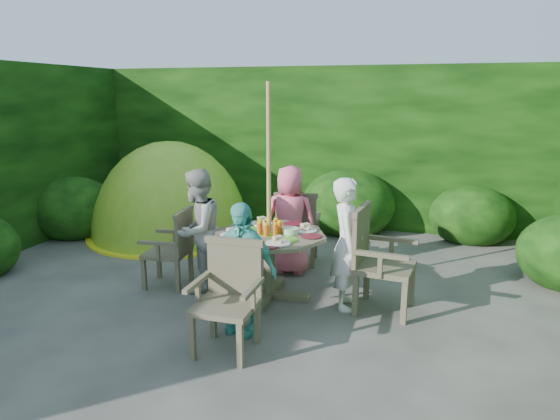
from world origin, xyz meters
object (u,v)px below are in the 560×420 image
(patio_table, at_px, (270,244))
(child_back, at_px, (290,220))
(garden_chair_front, at_px, (229,295))
(child_right, at_px, (347,244))
(dome_tent, at_px, (172,234))
(garden_chair_back, at_px, (297,227))
(garden_chair_right, at_px, (377,258))
(child_left, at_px, (198,231))
(child_front, at_px, (241,268))
(parasol_pole, at_px, (269,194))
(garden_chair_left, at_px, (173,247))

(patio_table, height_order, child_back, child_back)
(garden_chair_front, bearing_deg, child_right, 54.11)
(dome_tent, bearing_deg, garden_chair_back, -29.76)
(child_right, bearing_deg, garden_chair_right, -97.92)
(patio_table, bearing_deg, child_left, 179.77)
(garden_chair_back, distance_m, child_front, 1.90)
(garden_chair_front, xyz_separation_m, child_back, (0.01, 1.90, 0.17))
(child_front, bearing_deg, parasol_pole, 102.30)
(garden_chair_front, xyz_separation_m, dome_tent, (-2.14, 2.98, -0.47))
(dome_tent, bearing_deg, garden_chair_right, -40.07)
(child_right, bearing_deg, garden_chair_left, 79.91)
(garden_chair_back, bearing_deg, garden_chair_right, 127.04)
(parasol_pole, xyz_separation_m, garden_chair_back, (0.02, 1.10, -0.62))
(garden_chair_left, height_order, child_back, child_back)
(garden_chair_left, relative_size, child_left, 0.63)
(parasol_pole, distance_m, garden_chair_front, 1.27)
(parasol_pole, bearing_deg, child_right, -0.29)
(garden_chair_back, xyz_separation_m, child_left, (-0.82, -1.10, 0.18))
(garden_chair_left, xyz_separation_m, child_back, (1.11, 0.79, 0.20))
(garden_chair_back, xyz_separation_m, dome_tent, (-2.16, 0.77, -0.48))
(garden_chair_front, height_order, child_back, child_back)
(child_front, bearing_deg, garden_chair_front, -77.68)
(garden_chair_left, distance_m, child_back, 1.37)
(patio_table, relative_size, child_front, 1.01)
(garden_chair_back, relative_size, garden_chair_front, 1.02)
(garden_chair_left, xyz_separation_m, child_left, (0.31, -0.01, 0.21))
(child_left, bearing_deg, patio_table, 96.05)
(garden_chair_right, bearing_deg, child_back, 60.67)
(child_back, bearing_deg, child_left, 40.51)
(parasol_pole, distance_m, child_left, 0.91)
(patio_table, distance_m, child_front, 0.80)
(parasol_pole, relative_size, garden_chair_front, 2.51)
(garden_chair_front, xyz_separation_m, child_right, (0.81, 1.10, 0.19))
(garden_chair_left, height_order, garden_chair_back, garden_chair_back)
(patio_table, xyz_separation_m, child_left, (-0.80, 0.00, 0.08))
(garden_chair_right, relative_size, garden_chair_back, 1.10)
(garden_chair_left, height_order, child_left, child_left)
(child_left, height_order, dome_tent, dome_tent)
(parasol_pole, height_order, child_left, parasol_pole)
(garden_chair_back, xyz_separation_m, child_back, (-0.01, -0.30, 0.16))
(child_left, bearing_deg, child_right, 95.98)
(garden_chair_front, distance_m, child_back, 1.91)
(garden_chair_back, height_order, child_left, child_left)
(child_left, relative_size, child_back, 1.03)
(patio_table, height_order, garden_chair_front, garden_chair_front)
(parasol_pole, relative_size, child_right, 1.68)
(patio_table, distance_m, garden_chair_right, 1.09)
(child_right, bearing_deg, patio_table, 80.06)
(child_front, relative_size, dome_tent, 0.42)
(child_back, bearing_deg, dome_tent, -30.80)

